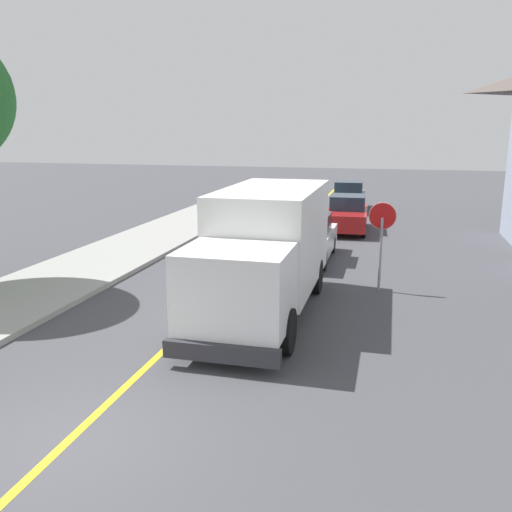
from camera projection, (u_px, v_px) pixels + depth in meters
name	position (u px, v px, depth m)	size (l,w,h in m)	color
ground_plane	(69.00, 440.00, 8.43)	(120.00, 120.00, 0.00)	#424247
centre_line_yellow	(244.00, 275.00, 17.85)	(0.16, 56.00, 0.01)	gold
box_truck	(266.00, 246.00, 13.97)	(2.44, 7.19, 3.20)	silver
parked_car_near	(307.00, 238.00, 19.83)	(1.84, 4.42, 1.67)	silver
parked_car_mid	(347.00, 214.00, 25.40)	(1.98, 4.47, 1.67)	maroon
parked_car_far	(349.00, 196.00, 32.05)	(1.93, 4.45, 1.67)	#4C564C
stop_sign	(382.00, 229.00, 15.76)	(0.80, 0.10, 2.65)	gray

